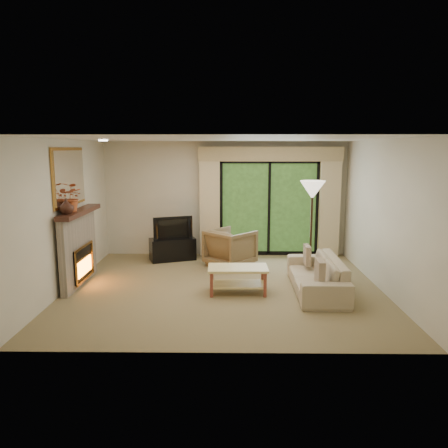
{
  "coord_description": "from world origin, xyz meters",
  "views": [
    {
      "loc": [
        0.11,
        -7.44,
        2.45
      ],
      "look_at": [
        0.0,
        0.3,
        1.1
      ],
      "focal_mm": 35.0,
      "sensor_mm": 36.0,
      "label": 1
    }
  ],
  "objects_px": {
    "media_console": "(173,249)",
    "sofa": "(316,274)",
    "coffee_table": "(238,280)",
    "armchair": "(230,248)"
  },
  "relations": [
    {
      "from": "media_console",
      "to": "sofa",
      "type": "distance_m",
      "value": 3.47
    },
    {
      "from": "media_console",
      "to": "coffee_table",
      "type": "height_order",
      "value": "media_console"
    },
    {
      "from": "sofa",
      "to": "coffee_table",
      "type": "height_order",
      "value": "sofa"
    },
    {
      "from": "armchair",
      "to": "coffee_table",
      "type": "relative_size",
      "value": 0.85
    },
    {
      "from": "armchair",
      "to": "media_console",
      "type": "bearing_deg",
      "value": 22.05
    },
    {
      "from": "media_console",
      "to": "armchair",
      "type": "distance_m",
      "value": 1.38
    },
    {
      "from": "media_console",
      "to": "coffee_table",
      "type": "bearing_deg",
      "value": -77.84
    },
    {
      "from": "sofa",
      "to": "armchair",
      "type": "bearing_deg",
      "value": -136.24
    },
    {
      "from": "sofa",
      "to": "coffee_table",
      "type": "xyz_separation_m",
      "value": [
        -1.36,
        -0.12,
        -0.07
      ]
    },
    {
      "from": "armchair",
      "to": "coffee_table",
      "type": "height_order",
      "value": "armchair"
    }
  ]
}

